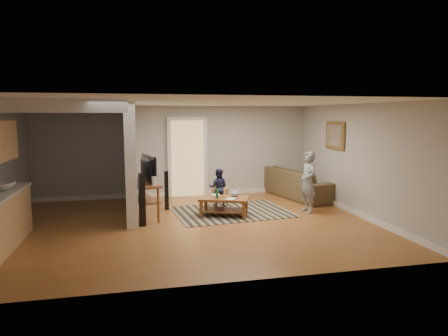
{
  "coord_description": "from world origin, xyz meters",
  "views": [
    {
      "loc": [
        -1.11,
        -8.01,
        2.24
      ],
      "look_at": [
        0.78,
        0.41,
        1.1
      ],
      "focal_mm": 32.0,
      "sensor_mm": 36.0,
      "label": 1
    }
  ],
  "objects": [
    {
      "name": "tv_console",
      "position": [
        -0.93,
        0.74,
        0.72
      ],
      "size": [
        0.76,
        1.34,
        1.09
      ],
      "rotation": [
        0.0,
        0.0,
        0.24
      ],
      "color": "brown",
      "rests_on": "ground"
    },
    {
      "name": "speaker_left",
      "position": [
        -1.0,
        0.07,
        0.55
      ],
      "size": [
        0.14,
        0.14,
        1.09
      ],
      "primitive_type": "cube",
      "rotation": [
        0.0,
        0.0,
        0.31
      ],
      "color": "black",
      "rests_on": "ground"
    },
    {
      "name": "sofa",
      "position": [
        3.28,
        2.2,
        0.0
      ],
      "size": [
        1.61,
        2.83,
        0.78
      ],
      "primitive_type": "imported",
      "rotation": [
        0.0,
        0.0,
        1.8
      ],
      "color": "brown",
      "rests_on": "ground"
    },
    {
      "name": "area_rug",
      "position": [
        1.05,
        0.83,
        0.01
      ],
      "size": [
        2.81,
        2.19,
        0.01
      ],
      "primitive_type": "cube",
      "rotation": [
        0.0,
        0.0,
        0.11
      ],
      "color": "black",
      "rests_on": "ground"
    },
    {
      "name": "ground",
      "position": [
        0.0,
        0.0,
        0.0
      ],
      "size": [
        7.5,
        7.5,
        0.0
      ],
      "primitive_type": "plane",
      "color": "brown",
      "rests_on": "ground"
    },
    {
      "name": "toy_basket",
      "position": [
        1.09,
        2.3,
        0.18
      ],
      "size": [
        0.48,
        0.48,
        0.42
      ],
      "color": "olive",
      "rests_on": "ground"
    },
    {
      "name": "child",
      "position": [
        2.77,
        0.43,
        0.0
      ],
      "size": [
        0.37,
        0.54,
        1.43
      ],
      "primitive_type": "imported",
      "rotation": [
        0.0,
        0.0,
        -1.51
      ],
      "color": "gray",
      "rests_on": "ground"
    },
    {
      "name": "room_shell",
      "position": [
        -1.07,
        0.43,
        1.46
      ],
      "size": [
        7.54,
        6.02,
        2.52
      ],
      "color": "#A8A6A1",
      "rests_on": "ground"
    },
    {
      "name": "speaker_right",
      "position": [
        -0.41,
        1.4,
        0.46
      ],
      "size": [
        0.1,
        0.1,
        0.93
      ],
      "primitive_type": "cube",
      "rotation": [
        0.0,
        0.0,
        0.07
      ],
      "color": "black",
      "rests_on": "ground"
    },
    {
      "name": "coffee_table",
      "position": [
        0.82,
        0.53,
        0.33
      ],
      "size": [
        1.23,
        0.98,
        0.63
      ],
      "rotation": [
        0.0,
        0.0,
        -0.38
      ],
      "color": "brown",
      "rests_on": "ground"
    },
    {
      "name": "toddler",
      "position": [
        0.86,
        1.44,
        0.0
      ],
      "size": [
        0.56,
        0.5,
        0.95
      ],
      "primitive_type": "imported",
      "rotation": [
        0.0,
        0.0,
        2.78
      ],
      "color": "#1E1E3F",
      "rests_on": "ground"
    }
  ]
}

